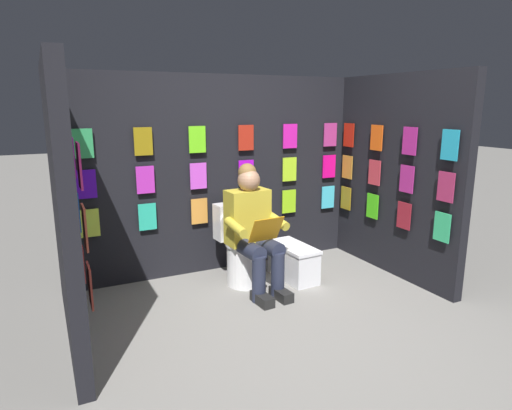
{
  "coord_description": "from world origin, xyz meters",
  "views": [
    {
      "loc": [
        1.66,
        2.49,
        1.72
      ],
      "look_at": [
        -0.02,
        -0.95,
        0.85
      ],
      "focal_mm": 31.03,
      "sensor_mm": 36.0,
      "label": 1
    }
  ],
  "objects": [
    {
      "name": "ground_plane",
      "position": [
        0.0,
        0.0,
        0.0
      ],
      "size": [
        30.0,
        30.0,
        0.0
      ],
      "primitive_type": "plane",
      "color": "gray"
    },
    {
      "name": "display_wall_back",
      "position": [
        -0.0,
        -1.77,
        1.01
      ],
      "size": [
        3.11,
        0.14,
        2.02
      ],
      "color": "black",
      "rests_on": "ground"
    },
    {
      "name": "display_wall_left",
      "position": [
        -1.55,
        -0.86,
        1.01
      ],
      "size": [
        0.14,
        1.72,
        2.02
      ],
      "color": "black",
      "rests_on": "ground"
    },
    {
      "name": "display_wall_right",
      "position": [
        1.55,
        -0.86,
        1.01
      ],
      "size": [
        0.14,
        1.72,
        2.02
      ],
      "color": "black",
      "rests_on": "ground"
    },
    {
      "name": "toilet",
      "position": [
        -0.04,
        -1.29,
        0.33
      ],
      "size": [
        0.42,
        0.57,
        0.77
      ],
      "rotation": [
        0.0,
        0.0,
        0.07
      ],
      "color": "white",
      "rests_on": "ground"
    },
    {
      "name": "person_reading",
      "position": [
        -0.05,
        -1.06,
        0.6
      ],
      "size": [
        0.55,
        0.7,
        1.19
      ],
      "rotation": [
        0.0,
        0.0,
        0.07
      ],
      "color": "gold",
      "rests_on": "ground"
    },
    {
      "name": "comic_longbox_near",
      "position": [
        -0.52,
        -1.13,
        0.18
      ],
      "size": [
        0.31,
        0.61,
        0.35
      ],
      "rotation": [
        0.0,
        0.0,
        0.05
      ],
      "color": "silver",
      "rests_on": "ground"
    }
  ]
}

